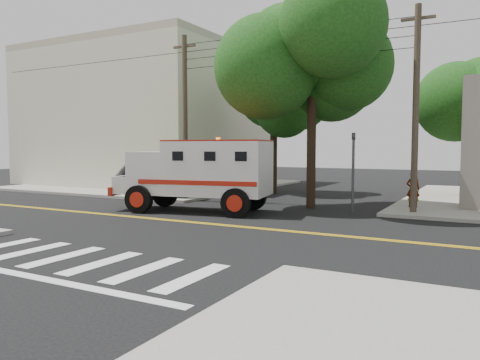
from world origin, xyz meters
The scene contains 12 objects.
ground centered at (0.00, 0.00, 0.00)m, with size 100.00×100.00×0.00m, color black.
sidewalk_nw centered at (-13.50, 13.50, 0.07)m, with size 17.00×17.00×0.15m, color gray.
building_left centered at (-15.50, 15.00, 5.15)m, with size 16.00×14.00×10.00m, color beige.
utility_pole_left centered at (-5.60, 6.00, 4.50)m, with size 0.28×0.28×9.00m, color #382D23.
utility_pole_right centered at (6.30, 6.20, 4.50)m, with size 0.28×0.28×9.00m, color #382D23.
tree_main centered at (1.94, 6.21, 7.20)m, with size 6.08×5.70×9.85m.
tree_left centered at (-2.68, 11.79, 5.73)m, with size 4.48×4.20×7.70m.
traffic_signal centered at (3.80, 5.60, 2.23)m, with size 0.15×0.18×3.60m.
accessibility_sign centered at (-6.20, 6.17, 1.37)m, with size 0.45×0.10×2.02m.
palm_planter centered at (-7.44, 6.62, 1.65)m, with size 3.52×2.63×2.36m.
armored_truck centered at (-2.52, 2.71, 1.87)m, with size 7.56×3.98×3.28m.
pedestrian_a centered at (6.04, 7.90, 0.98)m, with size 0.61×0.40×1.66m, color gray.
Camera 1 is at (9.31, -15.14, 2.95)m, focal length 35.00 mm.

